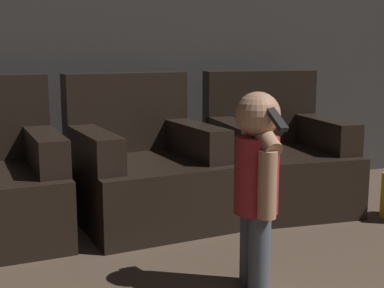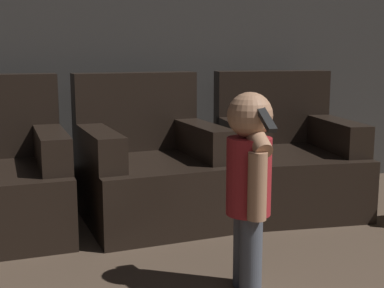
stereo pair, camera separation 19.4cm
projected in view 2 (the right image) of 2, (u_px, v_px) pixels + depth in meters
name	position (u px, v px, depth m)	size (l,w,h in m)	color
wall_back	(171.00, 13.00, 3.83)	(8.40, 0.05, 2.60)	#33302D
armchair_middle	(150.00, 170.00, 3.30)	(0.88, 0.93, 0.89)	black
armchair_right	(285.00, 161.00, 3.57)	(0.88, 0.93, 0.89)	black
person_toddler	(249.00, 177.00, 2.25)	(0.19, 0.34, 0.87)	#474C56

